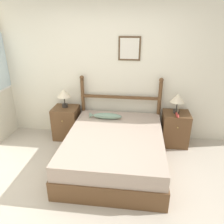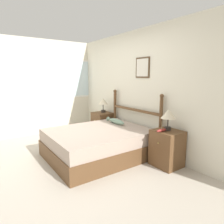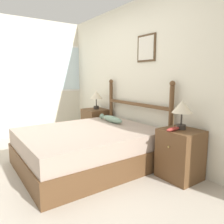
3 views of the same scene
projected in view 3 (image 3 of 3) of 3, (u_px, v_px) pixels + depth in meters
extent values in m
plane|color=#B7AD9E|center=(39.00, 171.00, 3.04)|extent=(16.00, 16.00, 0.00)
cube|color=beige|center=(134.00, 78.00, 3.82)|extent=(6.40, 0.06, 2.55)
cube|color=#4C3823|center=(146.00, 48.00, 3.46)|extent=(0.40, 0.02, 0.42)
cube|color=beige|center=(146.00, 48.00, 3.45)|extent=(0.34, 0.01, 0.36)
cube|color=beige|center=(5.00, 78.00, 4.56)|extent=(0.06, 6.40, 2.55)
cube|color=white|center=(64.00, 68.00, 5.24)|extent=(0.01, 0.90, 1.09)
cube|color=silver|center=(64.00, 68.00, 5.23)|extent=(0.01, 0.82, 1.01)
cube|color=brown|center=(89.00, 155.00, 3.27)|extent=(1.56, 1.93, 0.30)
cube|color=tan|center=(88.00, 137.00, 3.22)|extent=(1.52, 1.89, 0.23)
cylinder|color=brown|center=(111.00, 113.00, 4.33)|extent=(0.07, 0.07, 1.18)
sphere|color=brown|center=(111.00, 81.00, 4.23)|extent=(0.08, 0.08, 0.08)
cylinder|color=brown|center=(170.00, 127.00, 3.12)|extent=(0.07, 0.07, 1.18)
sphere|color=brown|center=(172.00, 84.00, 3.02)|extent=(0.08, 0.08, 0.08)
cube|color=brown|center=(136.00, 104.00, 3.68)|extent=(1.49, 0.05, 0.05)
cube|color=brown|center=(95.00, 125.00, 4.53)|extent=(0.48, 0.44, 0.64)
sphere|color=tan|center=(86.00, 119.00, 4.37)|extent=(0.02, 0.02, 0.02)
cube|color=brown|center=(180.00, 154.00, 2.81)|extent=(0.48, 0.44, 0.64)
sphere|color=tan|center=(169.00, 147.00, 2.65)|extent=(0.02, 0.02, 0.02)
cylinder|color=#2D2823|center=(96.00, 107.00, 4.50)|extent=(0.11, 0.11, 0.06)
cylinder|color=#2D2823|center=(96.00, 102.00, 4.48)|extent=(0.02, 0.02, 0.15)
cone|color=beige|center=(96.00, 95.00, 4.46)|extent=(0.25, 0.25, 0.16)
cylinder|color=#2D2823|center=(181.00, 127.00, 2.77)|extent=(0.11, 0.11, 0.06)
cylinder|color=#2D2823|center=(181.00, 119.00, 2.76)|extent=(0.02, 0.02, 0.15)
cone|color=beige|center=(182.00, 107.00, 2.73)|extent=(0.25, 0.25, 0.16)
ellipsoid|color=maroon|center=(173.00, 129.00, 2.69)|extent=(0.06, 0.23, 0.05)
cylinder|color=#997F56|center=(173.00, 122.00, 2.67)|extent=(0.01, 0.01, 0.14)
ellipsoid|color=gray|center=(112.00, 119.00, 3.69)|extent=(0.53, 0.12, 0.11)
cone|color=gray|center=(103.00, 117.00, 3.93)|extent=(0.07, 0.10, 0.10)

